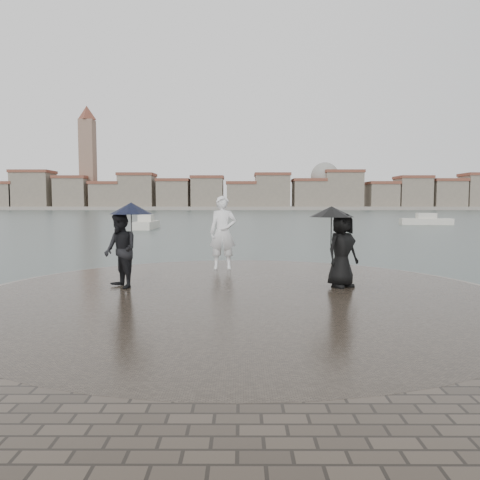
{
  "coord_description": "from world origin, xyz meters",
  "views": [
    {
      "loc": [
        0.03,
        -7.02,
        2.38
      ],
      "look_at": [
        0.0,
        4.8,
        1.45
      ],
      "focal_mm": 35.0,
      "sensor_mm": 36.0,
      "label": 1
    }
  ],
  "objects": [
    {
      "name": "statue",
      "position": [
        -0.53,
        7.29,
        1.48
      ],
      "size": [
        0.82,
        0.55,
        2.25
      ],
      "primitive_type": "imported",
      "rotation": [
        0.0,
        0.0,
        0.01
      ],
      "color": "white",
      "rests_on": "quay_tip"
    },
    {
      "name": "kerb_ring",
      "position": [
        0.0,
        3.5,
        0.16
      ],
      "size": [
        12.5,
        12.5,
        0.32
      ],
      "primitive_type": "cylinder",
      "color": "gray",
      "rests_on": "ground"
    },
    {
      "name": "boats",
      "position": [
        5.85,
        40.63,
        0.38
      ],
      "size": [
        32.99,
        12.17,
        1.5
      ],
      "color": "beige",
      "rests_on": "ground"
    },
    {
      "name": "quay_tip",
      "position": [
        0.0,
        3.5,
        0.18
      ],
      "size": [
        11.9,
        11.9,
        0.36
      ],
      "primitive_type": "cylinder",
      "color": "#2D261E",
      "rests_on": "ground"
    },
    {
      "name": "far_skyline",
      "position": [
        -6.29,
        160.71,
        5.61
      ],
      "size": [
        260.0,
        20.0,
        37.0
      ],
      "color": "gray",
      "rests_on": "ground"
    },
    {
      "name": "visitor_left",
      "position": [
        -2.79,
        4.05,
        1.47
      ],
      "size": [
        1.3,
        1.16,
        2.04
      ],
      "color": "black",
      "rests_on": "quay_tip"
    },
    {
      "name": "visitor_right",
      "position": [
        2.39,
        4.17,
        1.49
      ],
      "size": [
        1.31,
        1.12,
        1.95
      ],
      "color": "black",
      "rests_on": "quay_tip"
    },
    {
      "name": "ground",
      "position": [
        0.0,
        0.0,
        0.0
      ],
      "size": [
        400.0,
        400.0,
        0.0
      ],
      "primitive_type": "plane",
      "color": "#2B3835",
      "rests_on": "ground"
    }
  ]
}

